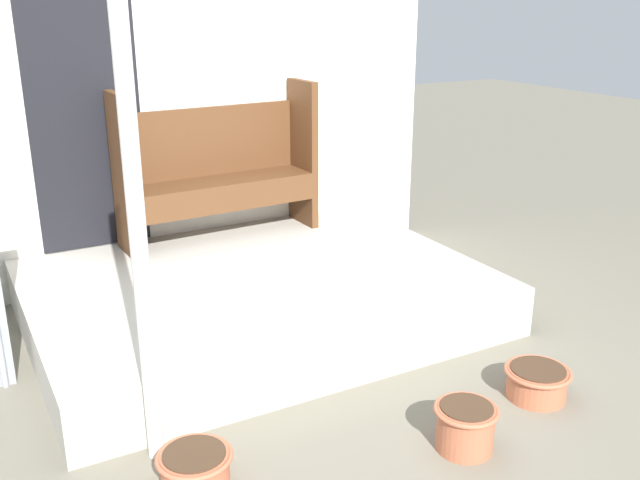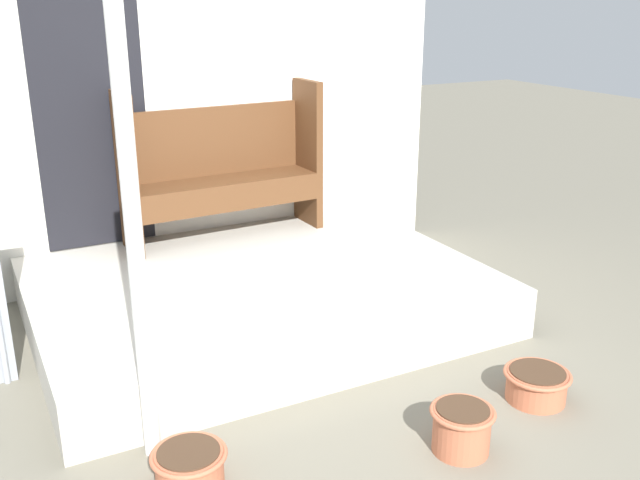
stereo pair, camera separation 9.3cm
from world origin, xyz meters
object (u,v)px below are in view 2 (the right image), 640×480
bench (222,163)px  flower_pot_middle (462,427)px  flower_pot_right (537,384)px  flower_pot_left (189,466)px  support_post (134,234)px

bench → flower_pot_middle: (0.20, -2.79, -0.80)m
flower_pot_middle → flower_pot_right: 0.70m
flower_pot_left → flower_pot_middle: (1.29, -0.37, 0.03)m
support_post → flower_pot_left: (0.09, -0.32, -1.05)m
bench → flower_pot_left: bench is taller
support_post → flower_pot_right: 2.36m
flower_pot_left → flower_pot_right: bearing=-5.5°
support_post → flower_pot_middle: support_post is taller
support_post → bench: size_ratio=1.47×
flower_pot_right → support_post: bearing=165.9°
support_post → flower_pot_right: size_ratio=6.12×
flower_pot_left → support_post: bearing=105.4°
flower_pot_middle → flower_pot_right: (0.68, 0.18, -0.03)m
bench → flower_pot_middle: bearing=-88.1°
flower_pot_middle → flower_pot_right: bearing=15.3°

